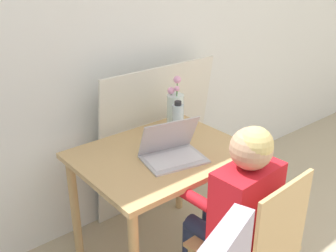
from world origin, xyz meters
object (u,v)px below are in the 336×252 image
(laptop, at_px, (172,150))
(person_seated, at_px, (238,201))
(chair_occupied, at_px, (254,250))
(water_bottle, at_px, (178,121))
(flower_vase, at_px, (175,110))

(laptop, bearing_deg, person_seated, -73.72)
(chair_occupied, xyz_separation_m, person_seated, (-0.01, 0.11, 0.21))
(person_seated, height_order, laptop, person_seated)
(laptop, distance_m, water_bottle, 0.26)
(laptop, xyz_separation_m, flower_vase, (0.26, 0.28, 0.07))
(chair_occupied, relative_size, person_seated, 0.82)
(chair_occupied, xyz_separation_m, water_bottle, (0.15, 0.72, 0.37))
(flower_vase, height_order, water_bottle, flower_vase)
(chair_occupied, relative_size, laptop, 2.38)
(flower_vase, xyz_separation_m, water_bottle, (-0.07, -0.11, -0.02))
(chair_occupied, distance_m, flower_vase, 0.94)
(chair_occupied, xyz_separation_m, laptop, (-0.04, 0.56, 0.32))
(water_bottle, bearing_deg, laptop, -137.87)
(person_seated, height_order, flower_vase, person_seated)
(flower_vase, relative_size, water_bottle, 1.46)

